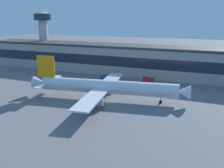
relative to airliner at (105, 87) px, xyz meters
name	(u,v)px	position (x,y,z in m)	size (l,w,h in m)	color
ground_plane	(109,102)	(2.66, -2.83, -4.82)	(600.00, 600.00, 0.00)	slate
terminal_building	(146,61)	(2.66, 45.61, 2.96)	(194.93, 18.08, 15.53)	#9E9993
airliner	(105,87)	(0.00, 0.00, 0.00)	(59.64, 51.51, 15.60)	silver
control_tower	(43,32)	(-64.91, 49.18, 16.29)	(10.37, 10.37, 34.05)	#B7B7B2
belt_loader	(107,76)	(-13.22, 30.61, -3.67)	(6.70, 3.53, 1.95)	#2651A5
crew_van	(148,80)	(7.97, 30.36, -3.37)	(5.59, 4.57, 2.55)	red
traffic_cone_0	(43,100)	(-20.41, -10.64, -4.47)	(0.57, 0.57, 0.71)	#F2590C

